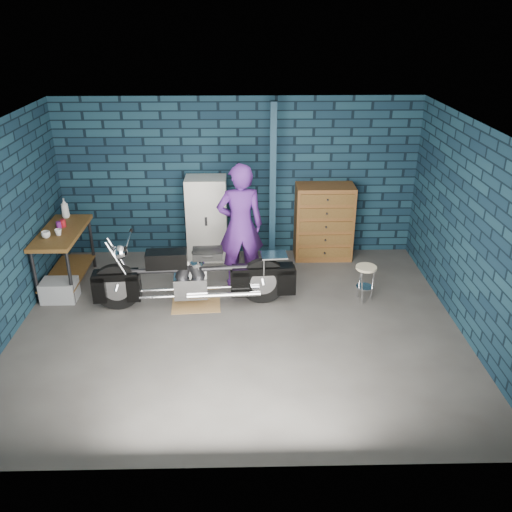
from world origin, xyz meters
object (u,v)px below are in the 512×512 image
(motorcycle, at_px, (194,271))
(storage_bin, at_px, (60,290))
(locker, at_px, (207,219))
(shop_stool, at_px, (365,283))
(person, at_px, (240,226))
(workbench, at_px, (65,258))
(tool_chest, at_px, (324,222))

(motorcycle, height_order, storage_bin, motorcycle)
(motorcycle, bearing_deg, locker, 83.06)
(motorcycle, bearing_deg, shop_stool, -1.88)
(storage_bin, relative_size, shop_stool, 0.91)
(motorcycle, relative_size, person, 1.28)
(workbench, distance_m, tool_chest, 4.23)
(shop_stool, bearing_deg, storage_bin, 178.58)
(person, relative_size, storage_bin, 3.85)
(workbench, xyz_separation_m, person, (2.71, -0.03, 0.51))
(storage_bin, bearing_deg, motorcycle, -5.45)
(storage_bin, bearing_deg, tool_chest, 19.23)
(workbench, distance_m, locker, 2.35)
(storage_bin, xyz_separation_m, locker, (2.12, 1.43, 0.56))
(workbench, distance_m, shop_stool, 4.59)
(workbench, xyz_separation_m, tool_chest, (4.13, 0.93, 0.19))
(workbench, bearing_deg, tool_chest, 12.73)
(storage_bin, distance_m, tool_chest, 4.38)
(workbench, height_order, shop_stool, workbench)
(storage_bin, height_order, shop_stool, shop_stool)
(person, xyz_separation_m, locker, (-0.57, 0.96, -0.25))
(storage_bin, bearing_deg, workbench, 92.29)
(motorcycle, relative_size, locker, 1.72)
(workbench, height_order, locker, locker)
(locker, bearing_deg, shop_stool, -32.78)
(person, bearing_deg, workbench, -8.51)
(person, xyz_separation_m, storage_bin, (-2.69, -0.47, -0.81))
(tool_chest, bearing_deg, shop_stool, -74.95)
(motorcycle, xyz_separation_m, tool_chest, (2.07, 1.63, 0.10))
(locker, distance_m, shop_stool, 2.89)
(person, height_order, locker, person)
(workbench, bearing_deg, person, -0.53)
(workbench, xyz_separation_m, storage_bin, (0.02, -0.50, -0.30))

